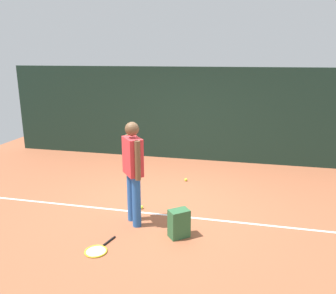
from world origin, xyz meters
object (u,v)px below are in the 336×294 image
object	(u,v)px
tennis_racket	(97,250)
tennis_ball_mid_court	(186,180)
tennis_ball_by_fence	(131,186)
tennis_player	(133,167)
tennis_ball_near_player	(141,207)
backpack	(178,224)

from	to	relation	value
tennis_racket	tennis_ball_mid_court	world-z (taller)	tennis_ball_mid_court
tennis_racket	tennis_ball_by_fence	bearing A→B (deg)	-158.01
tennis_player	tennis_ball_mid_court	world-z (taller)	tennis_player
tennis_ball_near_player	tennis_ball_by_fence	xyz separation A→B (m)	(-0.51, 0.93, 0.00)
tennis_racket	tennis_ball_by_fence	world-z (taller)	tennis_ball_by_fence
tennis_player	tennis_ball_mid_court	size ratio (longest dim) A/B	25.76
tennis_ball_mid_court	backpack	bearing A→B (deg)	-82.70
tennis_ball_by_fence	tennis_racket	bearing A→B (deg)	-82.75
tennis_racket	backpack	bearing A→B (deg)	137.39
tennis_racket	backpack	distance (m)	1.26
tennis_ball_near_player	tennis_player	bearing A→B (deg)	-85.26
tennis_racket	backpack	world-z (taller)	backpack
tennis_racket	tennis_ball_near_player	bearing A→B (deg)	-173.19
tennis_racket	tennis_ball_by_fence	distance (m)	2.42
tennis_ball_near_player	tennis_ball_by_fence	size ratio (longest dim) A/B	1.00
tennis_player	tennis_ball_by_fence	world-z (taller)	tennis_player
tennis_player	tennis_ball_near_player	distance (m)	1.07
backpack	tennis_ball_mid_court	size ratio (longest dim) A/B	6.67
tennis_player	tennis_racket	distance (m)	1.36
tennis_ball_near_player	tennis_ball_mid_court	distance (m)	1.66
tennis_ball_by_fence	tennis_ball_mid_court	size ratio (longest dim) A/B	1.00
tennis_player	tennis_racket	world-z (taller)	tennis_player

